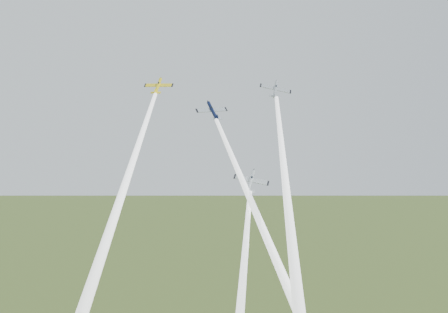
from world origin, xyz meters
The scene contains 8 objects.
plane_yellow centered at (-15.65, 5.29, 109.33)m, with size 7.40×7.34×1.16m, color yellow, non-canonical shape.
smoke_trail_yellow centered at (-21.55, -17.61, 86.40)m, with size 2.27×2.27×59.48m, color white, non-canonical shape.
plane_navy centered at (-2.21, 2.55, 103.04)m, with size 8.19×8.12×1.28m, color #0C1436, non-canonical shape.
smoke_trail_navy centered at (7.35, -23.59, 76.07)m, with size 2.27×2.27×71.13m, color white, non-canonical shape.
plane_silver_right centered at (13.14, 0.75, 108.26)m, with size 7.85×7.79×1.23m, color #AFB5BD, non-canonical shape.
smoke_trail_silver_right centered at (11.53, -22.78, 85.41)m, with size 2.27×2.27×59.28m, color white, non-canonical shape.
plane_silver_low centered at (5.77, -10.27, 86.56)m, with size 8.07×8.00×1.26m, color #B3BCC2, non-canonical shape.
smoke_trail_silver_low centered at (1.50, -30.88, 66.16)m, with size 2.27×2.27×52.22m, color white, non-canonical shape.
Camera 1 is at (-9.32, -135.48, 95.33)m, focal length 45.00 mm.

